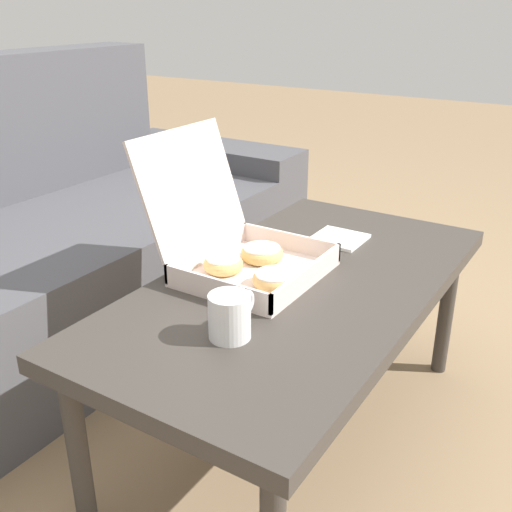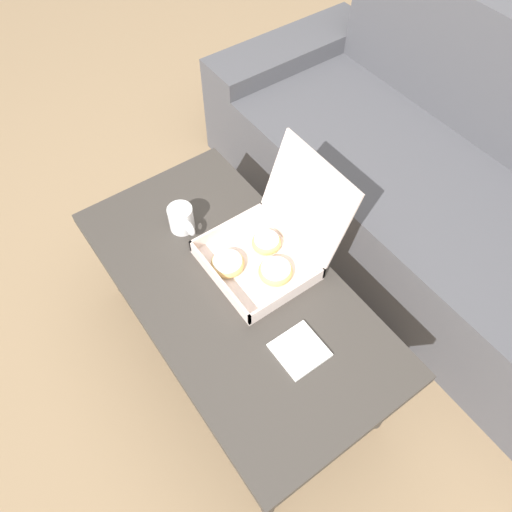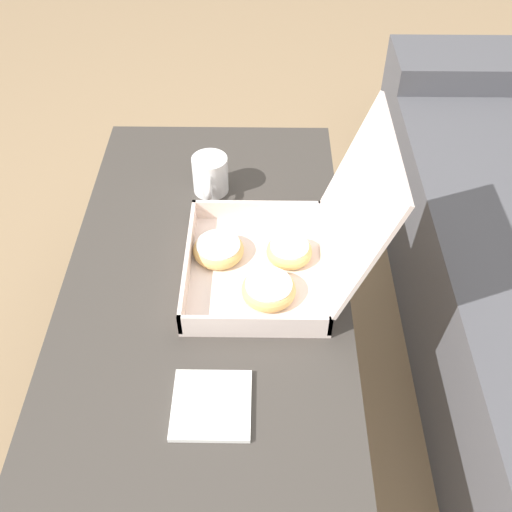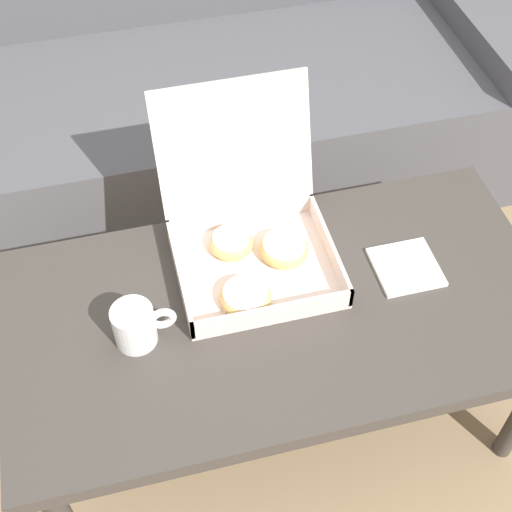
# 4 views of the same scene
# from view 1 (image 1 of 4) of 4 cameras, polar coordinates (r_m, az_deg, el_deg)

# --- Properties ---
(ground_plane) EXTENTS (12.00, 12.00, 0.00)m
(ground_plane) POSITION_cam_1_polar(r_m,az_deg,el_deg) (1.74, -1.50, -14.63)
(ground_plane) COLOR #937756
(couch) EXTENTS (2.09, 0.85, 0.90)m
(couch) POSITION_cam_1_polar(r_m,az_deg,el_deg) (2.11, -20.65, 0.12)
(couch) COLOR #4C4C51
(couch) RESTS_ON ground_plane
(coffee_table) EXTENTS (1.14, 0.59, 0.46)m
(coffee_table) POSITION_cam_1_polar(r_m,az_deg,el_deg) (1.45, 4.08, -3.95)
(coffee_table) COLOR #3D3833
(coffee_table) RESTS_ON ground_plane
(pastry_box) EXTENTS (0.34, 0.39, 0.33)m
(pastry_box) POSITION_cam_1_polar(r_m,az_deg,el_deg) (1.45, -1.44, 0.69)
(pastry_box) COLOR silver
(pastry_box) RESTS_ON coffee_table
(coffee_mug) EXTENTS (0.13, 0.08, 0.09)m
(coffee_mug) POSITION_cam_1_polar(r_m,az_deg,el_deg) (1.18, -2.43, -5.69)
(coffee_mug) COLOR white
(coffee_mug) RESTS_ON coffee_table
(napkin_stack) EXTENTS (0.14, 0.14, 0.01)m
(napkin_stack) POSITION_cam_1_polar(r_m,az_deg,el_deg) (1.68, 7.88, 1.66)
(napkin_stack) COLOR white
(napkin_stack) RESTS_ON coffee_table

